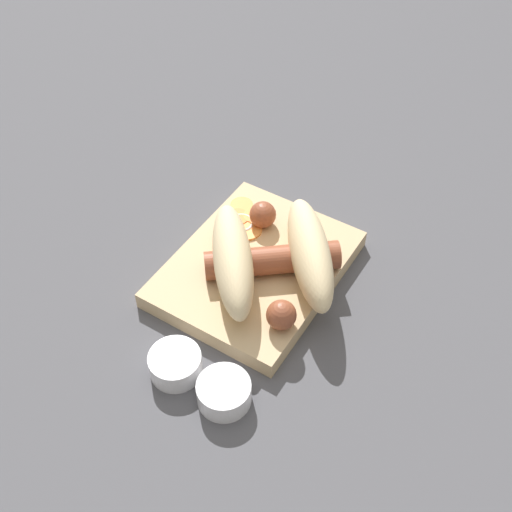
{
  "coord_description": "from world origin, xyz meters",
  "views": [
    {
      "loc": [
        0.39,
        0.24,
        0.53
      ],
      "look_at": [
        0.0,
        0.0,
        0.03
      ],
      "focal_mm": 45.0,
      "sensor_mm": 36.0,
      "label": 1
    }
  ],
  "objects_px": {
    "food_tray": "(256,269)",
    "sausage": "(271,261)",
    "condiment_cup_far": "(224,393)",
    "bread_roll": "(271,256)",
    "condiment_cup_near": "(174,364)"
  },
  "relations": [
    {
      "from": "food_tray",
      "to": "sausage",
      "type": "xyz_separation_m",
      "value": [
        0.0,
        0.02,
        0.02
      ]
    },
    {
      "from": "food_tray",
      "to": "sausage",
      "type": "bearing_deg",
      "value": 85.18
    },
    {
      "from": "sausage",
      "to": "condiment_cup_far",
      "type": "bearing_deg",
      "value": 14.12
    },
    {
      "from": "food_tray",
      "to": "sausage",
      "type": "distance_m",
      "value": 0.03
    },
    {
      "from": "sausage",
      "to": "food_tray",
      "type": "bearing_deg",
      "value": -94.82
    },
    {
      "from": "bread_roll",
      "to": "condiment_cup_far",
      "type": "distance_m",
      "value": 0.15
    },
    {
      "from": "food_tray",
      "to": "condiment_cup_near",
      "type": "relative_size",
      "value": 4.09
    },
    {
      "from": "food_tray",
      "to": "condiment_cup_near",
      "type": "height_order",
      "value": "condiment_cup_near"
    },
    {
      "from": "condiment_cup_near",
      "to": "condiment_cup_far",
      "type": "height_order",
      "value": "same"
    },
    {
      "from": "bread_roll",
      "to": "condiment_cup_far",
      "type": "bearing_deg",
      "value": 13.53
    },
    {
      "from": "bread_roll",
      "to": "condiment_cup_far",
      "type": "height_order",
      "value": "bread_roll"
    },
    {
      "from": "food_tray",
      "to": "bread_roll",
      "type": "bearing_deg",
      "value": 73.7
    },
    {
      "from": "bread_roll",
      "to": "sausage",
      "type": "relative_size",
      "value": 1.38
    },
    {
      "from": "condiment_cup_near",
      "to": "condiment_cup_far",
      "type": "xyz_separation_m",
      "value": [
        0.0,
        0.06,
        0.0
      ]
    },
    {
      "from": "bread_roll",
      "to": "condiment_cup_near",
      "type": "relative_size",
      "value": 3.79
    }
  ]
}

